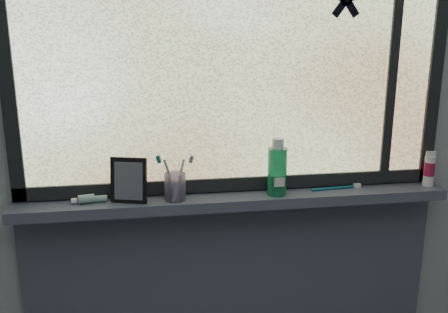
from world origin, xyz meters
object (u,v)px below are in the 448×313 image
toothbrush_cup (175,187)px  mouthwash_bottle (277,167)px  cream_tube (429,167)px  vanity_mirror (129,180)px

toothbrush_cup → mouthwash_bottle: bearing=0.3°
toothbrush_cup → cream_tube: bearing=0.8°
toothbrush_cup → mouthwash_bottle: size_ratio=0.57×
mouthwash_bottle → cream_tube: size_ratio=1.78×
mouthwash_bottle → cream_tube: mouthwash_bottle is taller
vanity_mirror → cream_tube: vanity_mirror is taller
toothbrush_cup → cream_tube: size_ratio=1.01×
vanity_mirror → cream_tube: size_ratio=1.64×
mouthwash_bottle → cream_tube: bearing=1.1°
vanity_mirror → mouthwash_bottle: 0.54m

